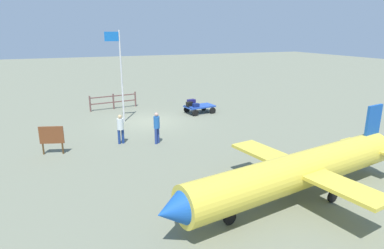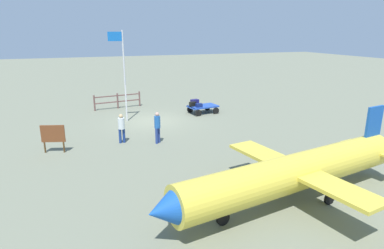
{
  "view_description": "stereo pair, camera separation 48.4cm",
  "coord_description": "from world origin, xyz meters",
  "px_view_note": "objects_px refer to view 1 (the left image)",
  "views": [
    {
      "loc": [
        5.23,
        20.4,
        5.71
      ],
      "look_at": [
        -0.58,
        6.0,
        1.29
      ],
      "focal_mm": 30.68,
      "sensor_mm": 36.0,
      "label": 1
    },
    {
      "loc": [
        4.78,
        20.58,
        5.71
      ],
      "look_at": [
        -0.58,
        6.0,
        1.29
      ],
      "focal_mm": 30.68,
      "sensor_mm": 36.0,
      "label": 2
    }
  ],
  "objects_px": {
    "suitcase_dark": "(196,105)",
    "worker_trailing": "(120,127)",
    "luggage_cart": "(199,107)",
    "suitcase_maroon": "(191,102)",
    "airplane_near": "(293,173)",
    "flagpole": "(120,70)",
    "suitcase_grey": "(189,104)",
    "worker_lead": "(157,126)",
    "signboard": "(52,136)"
  },
  "relations": [
    {
      "from": "luggage_cart",
      "to": "suitcase_grey",
      "type": "xyz_separation_m",
      "value": [
        0.74,
        -0.07,
        0.29
      ]
    },
    {
      "from": "suitcase_maroon",
      "to": "signboard",
      "type": "height_order",
      "value": "signboard"
    },
    {
      "from": "suitcase_maroon",
      "to": "flagpole",
      "type": "xyz_separation_m",
      "value": [
        5.16,
        0.76,
        2.64
      ]
    },
    {
      "from": "suitcase_dark",
      "to": "worker_lead",
      "type": "distance_m",
      "value": 6.57
    },
    {
      "from": "luggage_cart",
      "to": "suitcase_maroon",
      "type": "xyz_separation_m",
      "value": [
        0.44,
        -0.44,
        0.33
      ]
    },
    {
      "from": "suitcase_maroon",
      "to": "worker_trailing",
      "type": "xyz_separation_m",
      "value": [
        6.03,
        5.08,
        0.15
      ]
    },
    {
      "from": "suitcase_grey",
      "to": "worker_trailing",
      "type": "height_order",
      "value": "worker_trailing"
    },
    {
      "from": "worker_trailing",
      "to": "signboard",
      "type": "distance_m",
      "value": 3.34
    },
    {
      "from": "suitcase_dark",
      "to": "flagpole",
      "type": "bearing_deg",
      "value": -0.49
    },
    {
      "from": "suitcase_dark",
      "to": "suitcase_maroon",
      "type": "relative_size",
      "value": 0.74
    },
    {
      "from": "suitcase_dark",
      "to": "suitcase_grey",
      "type": "bearing_deg",
      "value": -53.03
    },
    {
      "from": "worker_trailing",
      "to": "signboard",
      "type": "height_order",
      "value": "worker_trailing"
    },
    {
      "from": "worker_trailing",
      "to": "suitcase_grey",
      "type": "bearing_deg",
      "value": -140.63
    },
    {
      "from": "suitcase_dark",
      "to": "flagpole",
      "type": "height_order",
      "value": "flagpole"
    },
    {
      "from": "worker_lead",
      "to": "airplane_near",
      "type": "relative_size",
      "value": 0.17
    },
    {
      "from": "suitcase_maroon",
      "to": "suitcase_grey",
      "type": "height_order",
      "value": "suitcase_maroon"
    },
    {
      "from": "suitcase_grey",
      "to": "signboard",
      "type": "bearing_deg",
      "value": 29.06
    },
    {
      "from": "luggage_cart",
      "to": "worker_lead",
      "type": "distance_m",
      "value": 7.13
    },
    {
      "from": "luggage_cart",
      "to": "worker_lead",
      "type": "height_order",
      "value": "worker_lead"
    },
    {
      "from": "suitcase_dark",
      "to": "worker_trailing",
      "type": "xyz_separation_m",
      "value": [
        6.05,
        4.28,
        0.22
      ]
    },
    {
      "from": "worker_trailing",
      "to": "airplane_near",
      "type": "xyz_separation_m",
      "value": [
        -4.35,
        8.38,
        0.18
      ]
    },
    {
      "from": "airplane_near",
      "to": "signboard",
      "type": "height_order",
      "value": "airplane_near"
    },
    {
      "from": "suitcase_grey",
      "to": "worker_lead",
      "type": "relative_size",
      "value": 0.29
    },
    {
      "from": "worker_lead",
      "to": "worker_trailing",
      "type": "distance_m",
      "value": 1.9
    },
    {
      "from": "worker_lead",
      "to": "flagpole",
      "type": "height_order",
      "value": "flagpole"
    },
    {
      "from": "suitcase_maroon",
      "to": "worker_lead",
      "type": "distance_m",
      "value": 7.18
    },
    {
      "from": "luggage_cart",
      "to": "worker_trailing",
      "type": "xyz_separation_m",
      "value": [
        6.47,
        4.64,
        0.48
      ]
    },
    {
      "from": "luggage_cart",
      "to": "suitcase_dark",
      "type": "bearing_deg",
      "value": 40.76
    },
    {
      "from": "airplane_near",
      "to": "flagpole",
      "type": "xyz_separation_m",
      "value": [
        3.48,
        -12.7,
        2.31
      ]
    },
    {
      "from": "worker_lead",
      "to": "flagpole",
      "type": "distance_m",
      "value": 5.65
    },
    {
      "from": "suitcase_maroon",
      "to": "worker_lead",
      "type": "xyz_separation_m",
      "value": [
        4.26,
        5.77,
        0.2
      ]
    },
    {
      "from": "worker_trailing",
      "to": "airplane_near",
      "type": "bearing_deg",
      "value": 117.42
    },
    {
      "from": "airplane_near",
      "to": "flagpole",
      "type": "relative_size",
      "value": 1.74
    },
    {
      "from": "worker_trailing",
      "to": "flagpole",
      "type": "bearing_deg",
      "value": -101.37
    },
    {
      "from": "worker_lead",
      "to": "suitcase_grey",
      "type": "bearing_deg",
      "value": -126.32
    },
    {
      "from": "worker_trailing",
      "to": "signboard",
      "type": "xyz_separation_m",
      "value": [
        3.33,
        0.33,
        -0.02
      ]
    },
    {
      "from": "suitcase_maroon",
      "to": "airplane_near",
      "type": "distance_m",
      "value": 13.57
    },
    {
      "from": "luggage_cart",
      "to": "suitcase_dark",
      "type": "height_order",
      "value": "suitcase_dark"
    },
    {
      "from": "flagpole",
      "to": "suitcase_dark",
      "type": "bearing_deg",
      "value": 179.51
    },
    {
      "from": "worker_trailing",
      "to": "airplane_near",
      "type": "relative_size",
      "value": 0.16
    },
    {
      "from": "worker_trailing",
      "to": "flagpole",
      "type": "distance_m",
      "value": 5.06
    },
    {
      "from": "airplane_near",
      "to": "suitcase_grey",
      "type": "bearing_deg",
      "value": -96.04
    },
    {
      "from": "suitcase_dark",
      "to": "worker_trailing",
      "type": "bearing_deg",
      "value": 35.23
    },
    {
      "from": "airplane_near",
      "to": "flagpole",
      "type": "height_order",
      "value": "flagpole"
    },
    {
      "from": "luggage_cart",
      "to": "suitcase_grey",
      "type": "bearing_deg",
      "value": -5.28
    },
    {
      "from": "suitcase_maroon",
      "to": "worker_lead",
      "type": "height_order",
      "value": "worker_lead"
    },
    {
      "from": "worker_lead",
      "to": "signboard",
      "type": "relative_size",
      "value": 1.21
    },
    {
      "from": "airplane_near",
      "to": "flagpole",
      "type": "bearing_deg",
      "value": -74.68
    },
    {
      "from": "suitcase_maroon",
      "to": "flagpole",
      "type": "bearing_deg",
      "value": 8.38
    },
    {
      "from": "suitcase_maroon",
      "to": "airplane_near",
      "type": "xyz_separation_m",
      "value": [
        1.68,
        13.46,
        0.33
      ]
    }
  ]
}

